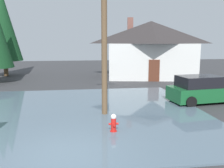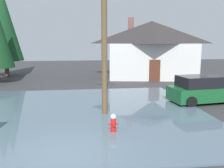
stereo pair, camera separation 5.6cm
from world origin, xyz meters
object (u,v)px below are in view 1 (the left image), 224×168
(utility_pole, at_px, (104,23))
(pine_tree_mid_left, at_px, (3,25))
(fire_hydrant, at_px, (114,124))
(parked_car, at_px, (202,90))
(house, at_px, (150,48))

(utility_pole, height_order, pine_tree_mid_left, pine_tree_mid_left)
(fire_hydrant, bearing_deg, parked_car, 35.25)
(utility_pole, bearing_deg, parked_car, 16.23)
(fire_hydrant, distance_m, utility_pole, 4.79)
(fire_hydrant, bearing_deg, house, 68.37)
(fire_hydrant, distance_m, pine_tree_mid_left, 20.69)
(utility_pole, bearing_deg, house, 64.36)
(fire_hydrant, bearing_deg, utility_pole, 92.15)
(house, distance_m, parked_car, 11.22)
(fire_hydrant, height_order, pine_tree_mid_left, pine_tree_mid_left)
(pine_tree_mid_left, bearing_deg, fire_hydrant, -63.47)
(utility_pole, xyz_separation_m, house, (6.13, 12.78, -1.56))
(fire_hydrant, relative_size, parked_car, 0.19)
(house, bearing_deg, parked_car, -90.34)
(fire_hydrant, xyz_separation_m, utility_pole, (-0.09, 2.45, 4.11))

